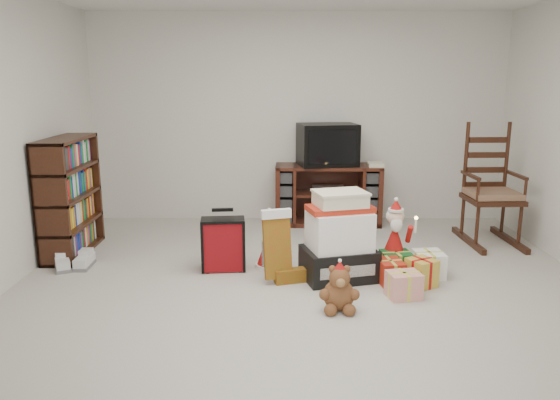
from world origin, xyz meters
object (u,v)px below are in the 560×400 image
object	(u,v)px
sneaker_pair	(73,262)
gift_cluster	(405,270)
red_suitcase	(223,244)
teddy_bear	(339,291)
mrs_claus_figurine	(270,245)
gift_pile	(339,242)
santa_figurine	(394,242)
crt_television	(327,145)
tv_stand	(328,195)
rocking_chair	(490,200)
bookshelf	(70,198)

from	to	relation	value
sneaker_pair	gift_cluster	distance (m)	3.04
red_suitcase	teddy_bear	bearing A→B (deg)	-48.07
mrs_claus_figurine	gift_pile	bearing A→B (deg)	-25.21
santa_figurine	sneaker_pair	world-z (taller)	santa_figurine
crt_television	red_suitcase	bearing A→B (deg)	-133.46
tv_stand	gift_cluster	distance (m)	2.03
mrs_claus_figurine	gift_cluster	xyz separation A→B (m)	(1.18, -0.39, -0.10)
teddy_bear	mrs_claus_figurine	distance (m)	1.11
teddy_bear	sneaker_pair	xyz separation A→B (m)	(-2.39, 0.94, -0.10)
santa_figurine	gift_cluster	bearing A→B (deg)	-85.32
teddy_bear	gift_cluster	size ratio (longest dim) A/B	0.46
rocking_chair	gift_cluster	size ratio (longest dim) A/B	1.71
bookshelf	rocking_chair	world-z (taller)	rocking_chair
rocking_chair	mrs_claus_figurine	size ratio (longest dim) A/B	2.39
gift_pile	santa_figurine	world-z (taller)	gift_pile
tv_stand	red_suitcase	size ratio (longest dim) A/B	2.21
tv_stand	crt_television	distance (m)	0.60
teddy_bear	crt_television	xyz separation A→B (m)	(0.11, 2.53, 0.81)
bookshelf	mrs_claus_figurine	size ratio (longest dim) A/B	2.10
teddy_bear	mrs_claus_figurine	bearing A→B (deg)	119.68
crt_television	gift_pile	bearing A→B (deg)	-101.39
teddy_bear	bookshelf	bearing A→B (deg)	151.20
teddy_bear	sneaker_pair	world-z (taller)	teddy_bear
tv_stand	gift_pile	world-z (taller)	gift_pile
crt_television	santa_figurine	bearing A→B (deg)	-82.86
mrs_claus_figurine	sneaker_pair	distance (m)	1.84
gift_pile	mrs_claus_figurine	size ratio (longest dim) A/B	1.39
gift_cluster	mrs_claus_figurine	bearing A→B (deg)	161.93
rocking_chair	tv_stand	bearing A→B (deg)	154.51
santa_figurine	gift_pile	bearing A→B (deg)	-154.65
crt_television	rocking_chair	bearing A→B (deg)	-33.39
tv_stand	crt_television	xyz separation A→B (m)	(-0.02, 0.01, 0.60)
sneaker_pair	gift_cluster	xyz separation A→B (m)	(3.02, -0.36, 0.06)
rocking_chair	mrs_claus_figurine	world-z (taller)	rocking_chair
tv_stand	rocking_chair	world-z (taller)	rocking_chair
gift_pile	santa_figurine	size ratio (longest dim) A/B	1.17
santa_figurine	crt_television	xyz separation A→B (m)	(-0.50, 1.60, 0.71)
mrs_claus_figurine	santa_figurine	bearing A→B (deg)	-1.74
crt_television	sneaker_pair	bearing A→B (deg)	-157.54
rocking_chair	santa_figurine	xyz separation A→B (m)	(-1.19, -0.88, -0.20)
teddy_bear	santa_figurine	bearing A→B (deg)	56.96
bookshelf	gift_pile	size ratio (longest dim) A/B	1.52
red_suitcase	teddy_bear	distance (m)	1.32
gift_cluster	crt_television	size ratio (longest dim) A/B	1.05
red_suitcase	mrs_claus_figurine	xyz separation A→B (m)	(0.42, 0.08, -0.03)
bookshelf	santa_figurine	size ratio (longest dim) A/B	1.77
red_suitcase	sneaker_pair	world-z (taller)	red_suitcase
santa_figurine	gift_cluster	world-z (taller)	santa_figurine
mrs_claus_figurine	teddy_bear	bearing A→B (deg)	-60.32
tv_stand	teddy_bear	world-z (taller)	tv_stand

